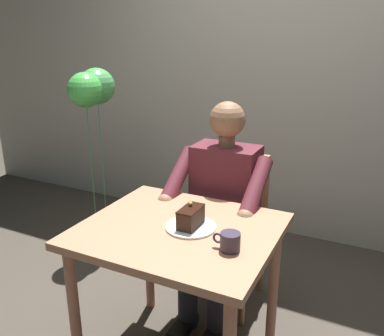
{
  "coord_description": "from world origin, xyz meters",
  "views": [
    {
      "loc": [
        -0.77,
        1.43,
        1.56
      ],
      "look_at": [
        -0.02,
        -0.1,
        1.0
      ],
      "focal_mm": 37.71,
      "sensor_mm": 36.0,
      "label": 1
    }
  ],
  "objects_px": {
    "dining_table": "(179,248)",
    "balloon_display": "(93,102)",
    "seated_person": "(220,210)",
    "cake_slice": "(191,217)",
    "coffee_cup": "(230,241)",
    "chair": "(230,221)",
    "dessert_spoon": "(228,240)"
  },
  "relations": [
    {
      "from": "dining_table",
      "to": "balloon_display",
      "type": "relative_size",
      "value": 0.64
    },
    {
      "from": "cake_slice",
      "to": "coffee_cup",
      "type": "xyz_separation_m",
      "value": [
        -0.23,
        0.11,
        -0.01
      ]
    },
    {
      "from": "balloon_display",
      "to": "dining_table",
      "type": "bearing_deg",
      "value": 143.83
    },
    {
      "from": "cake_slice",
      "to": "balloon_display",
      "type": "distance_m",
      "value": 1.46
    },
    {
      "from": "chair",
      "to": "coffee_cup",
      "type": "xyz_separation_m",
      "value": [
        -0.28,
        0.75,
        0.29
      ]
    },
    {
      "from": "dining_table",
      "to": "seated_person",
      "type": "distance_m",
      "value": 0.48
    },
    {
      "from": "chair",
      "to": "cake_slice",
      "type": "bearing_deg",
      "value": 94.53
    },
    {
      "from": "dining_table",
      "to": "coffee_cup",
      "type": "height_order",
      "value": "coffee_cup"
    },
    {
      "from": "chair",
      "to": "dessert_spoon",
      "type": "xyz_separation_m",
      "value": [
        -0.24,
        0.68,
        0.26
      ]
    },
    {
      "from": "dessert_spoon",
      "to": "coffee_cup",
      "type": "bearing_deg",
      "value": 117.0
    },
    {
      "from": "dining_table",
      "to": "balloon_display",
      "type": "distance_m",
      "value": 1.47
    },
    {
      "from": "seated_person",
      "to": "balloon_display",
      "type": "relative_size",
      "value": 0.91
    },
    {
      "from": "cake_slice",
      "to": "dining_table",
      "type": "bearing_deg",
      "value": 16.83
    },
    {
      "from": "balloon_display",
      "to": "seated_person",
      "type": "bearing_deg",
      "value": 163.19
    },
    {
      "from": "seated_person",
      "to": "dining_table",
      "type": "bearing_deg",
      "value": 90.0
    },
    {
      "from": "chair",
      "to": "seated_person",
      "type": "bearing_deg",
      "value": 90.0
    },
    {
      "from": "seated_person",
      "to": "cake_slice",
      "type": "bearing_deg",
      "value": 96.2
    },
    {
      "from": "chair",
      "to": "seated_person",
      "type": "xyz_separation_m",
      "value": [
        0.0,
        0.17,
        0.14
      ]
    },
    {
      "from": "balloon_display",
      "to": "cake_slice",
      "type": "bearing_deg",
      "value": 145.53
    },
    {
      "from": "seated_person",
      "to": "balloon_display",
      "type": "bearing_deg",
      "value": -16.81
    },
    {
      "from": "dining_table",
      "to": "balloon_display",
      "type": "height_order",
      "value": "balloon_display"
    },
    {
      "from": "seated_person",
      "to": "coffee_cup",
      "type": "xyz_separation_m",
      "value": [
        -0.28,
        0.57,
        0.15
      ]
    },
    {
      "from": "dining_table",
      "to": "cake_slice",
      "type": "height_order",
      "value": "cake_slice"
    },
    {
      "from": "coffee_cup",
      "to": "balloon_display",
      "type": "relative_size",
      "value": 0.09
    },
    {
      "from": "coffee_cup",
      "to": "dessert_spoon",
      "type": "bearing_deg",
      "value": -63.0
    },
    {
      "from": "cake_slice",
      "to": "balloon_display",
      "type": "bearing_deg",
      "value": -34.47
    },
    {
      "from": "chair",
      "to": "cake_slice",
      "type": "distance_m",
      "value": 0.71
    },
    {
      "from": "coffee_cup",
      "to": "cake_slice",
      "type": "bearing_deg",
      "value": -25.2
    },
    {
      "from": "seated_person",
      "to": "coffee_cup",
      "type": "height_order",
      "value": "seated_person"
    },
    {
      "from": "cake_slice",
      "to": "coffee_cup",
      "type": "distance_m",
      "value": 0.25
    },
    {
      "from": "cake_slice",
      "to": "dessert_spoon",
      "type": "xyz_separation_m",
      "value": [
        -0.19,
        0.04,
        -0.05
      ]
    },
    {
      "from": "seated_person",
      "to": "coffee_cup",
      "type": "relative_size",
      "value": 10.59
    }
  ]
}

